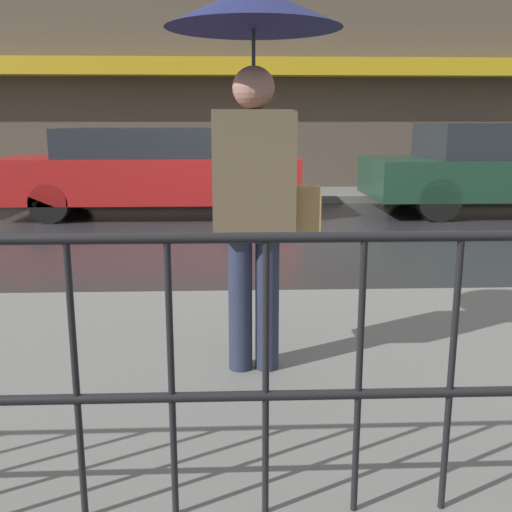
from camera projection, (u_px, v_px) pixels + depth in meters
The scene contains 9 objects.
ground_plane at pixel (264, 235), 8.19m from camera, with size 80.00×80.00×0.00m, color #262628.
sidewalk_near at pixel (308, 375), 3.51m from camera, with size 28.00×3.18×0.13m.
sidewalk_far at pixel (253, 195), 12.12m from camera, with size 28.00×1.70×0.13m.
lane_marking at pixel (264, 235), 8.19m from camera, with size 25.20×0.12×0.01m.
building_storefront at pixel (252, 76), 12.54m from camera, with size 28.00×0.85×4.88m.
railing_foreground at pixel (360, 344), 2.05m from camera, with size 12.00×0.04×1.04m.
pedestrian at pixel (255, 90), 3.11m from camera, with size 0.91×0.91×2.06m.
car_red at pixel (149, 171), 9.81m from camera, with size 4.75×1.74×1.41m.
car_dark_green at pixel (507, 168), 10.04m from camera, with size 4.75×1.93×1.49m.
Camera 1 is at (-0.44, -8.04, 1.52)m, focal length 42.00 mm.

